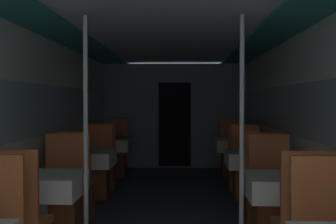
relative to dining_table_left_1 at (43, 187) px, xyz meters
name	(u,v)px	position (x,y,z in m)	size (l,w,h in m)	color
wall_left	(37,126)	(-0.41, 1.15, 0.46)	(0.05, 10.22, 2.06)	silver
wall_right	(301,126)	(2.47, 1.15, 0.46)	(0.05, 10.22, 2.06)	silver
ceiling_panel	(168,30)	(1.03, 1.15, 1.50)	(2.88, 10.22, 0.07)	silver
bulkhead_far	(175,116)	(1.03, 5.32, 0.43)	(2.83, 0.09, 2.06)	slate
dining_table_left_1	(43,187)	(0.00, 0.00, 0.00)	(0.66, 0.66, 0.71)	#4C4C51
chair_left_far_1	(62,205)	(0.00, 0.62, -0.30)	(0.40, 0.40, 1.00)	brown
support_pole_left_1	(86,137)	(0.37, 0.00, 0.43)	(0.04, 0.04, 2.06)	silver
dining_table_left_2	(87,160)	(0.00, 1.83, 0.00)	(0.66, 0.66, 0.71)	#4C4C51
chair_left_near_2	(76,193)	(0.00, 1.22, -0.30)	(0.40, 0.40, 1.00)	brown
chair_left_far_2	(96,175)	(0.00, 2.45, -0.30)	(0.40, 0.40, 1.00)	brown
dining_table_left_3	(110,145)	(0.00, 3.67, 0.00)	(0.66, 0.66, 0.71)	#4C4C51
chair_left_near_3	(104,169)	(0.00, 3.05, -0.30)	(0.40, 0.40, 1.00)	brown
chair_left_far_3	(116,159)	(0.00, 4.28, -0.30)	(0.40, 0.40, 1.00)	brown
dining_table_right_1	(286,188)	(2.07, 0.00, 0.00)	(0.66, 0.66, 0.71)	#4C4C51
chair_right_far_1	(272,207)	(2.07, 0.62, -0.30)	(0.40, 0.40, 1.00)	brown
support_pole_right_1	(242,137)	(1.70, 0.00, 0.43)	(0.04, 0.04, 2.06)	silver
dining_table_right_2	(253,160)	(2.07, 1.83, 0.00)	(0.66, 0.66, 0.71)	#4C4C51
chair_right_near_2	(261,194)	(2.07, 1.22, -0.30)	(0.40, 0.40, 1.00)	brown
chair_right_far_2	(246,176)	(2.07, 2.45, -0.30)	(0.40, 0.40, 1.00)	brown
dining_table_right_3	(236,146)	(2.07, 3.67, 0.00)	(0.66, 0.66, 0.71)	#4C4C51
chair_right_near_3	(241,170)	(2.07, 3.05, -0.30)	(0.40, 0.40, 1.00)	brown
chair_right_far_3	(232,159)	(2.07, 4.28, -0.30)	(0.40, 0.40, 1.00)	brown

